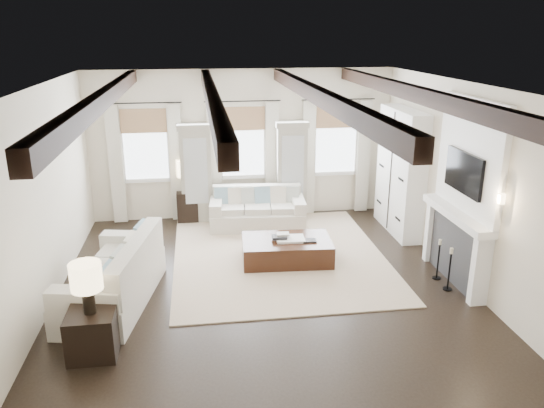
{
  "coord_description": "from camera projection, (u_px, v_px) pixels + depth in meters",
  "views": [
    {
      "loc": [
        -0.97,
        -7.48,
        3.97
      ],
      "look_at": [
        0.24,
        0.97,
        1.15
      ],
      "focal_mm": 35.0,
      "sensor_mm": 36.0,
      "label": 1
    }
  ],
  "objects": [
    {
      "name": "area_rug",
      "position": [
        279.0,
        255.0,
        9.75
      ],
      "size": [
        3.8,
        4.42,
        0.02
      ],
      "primitive_type": "cube",
      "color": "#C5B095",
      "rests_on": "ground"
    },
    {
      "name": "book_lower",
      "position": [
        279.0,
        237.0,
        9.38
      ],
      "size": [
        0.27,
        0.21,
        0.04
      ],
      "primitive_type": "cube",
      "rotation": [
        0.0,
        0.0,
        -0.06
      ],
      "color": "#262628",
      "rests_on": "tray"
    },
    {
      "name": "side_table_front",
      "position": [
        93.0,
        333.0,
        6.72
      ],
      "size": [
        0.6,
        0.6,
        0.6
      ],
      "primitive_type": "cube",
      "color": "black",
      "rests_on": "ground"
    },
    {
      "name": "book_loose",
      "position": [
        309.0,
        241.0,
        9.34
      ],
      "size": [
        0.25,
        0.19,
        0.03
      ],
      "primitive_type": "cube",
      "rotation": [
        0.0,
        0.0,
        -0.06
      ],
      "color": "#262628",
      "rests_on": "ottoman"
    },
    {
      "name": "candlestick_near",
      "position": [
        449.0,
        273.0,
        8.41
      ],
      "size": [
        0.15,
        0.15,
        0.72
      ],
      "color": "black",
      "rests_on": "ground"
    },
    {
      "name": "candlestick_far",
      "position": [
        438.0,
        262.0,
        8.79
      ],
      "size": [
        0.14,
        0.14,
        0.7
      ],
      "color": "black",
      "rests_on": "ground"
    },
    {
      "name": "sofa_left",
      "position": [
        117.0,
        278.0,
        8.0
      ],
      "size": [
        1.46,
        2.46,
        0.99
      ],
      "color": "silver",
      "rests_on": "ground"
    },
    {
      "name": "ground",
      "position": [
        266.0,
        292.0,
        8.41
      ],
      "size": [
        7.5,
        7.5,
        0.0
      ],
      "primitive_type": "plane",
      "color": "black",
      "rests_on": "ground"
    },
    {
      "name": "tray",
      "position": [
        290.0,
        239.0,
        9.4
      ],
      "size": [
        0.52,
        0.41,
        0.04
      ],
      "primitive_type": "cube",
      "rotation": [
        0.0,
        0.0,
        -0.06
      ],
      "color": "white",
      "rests_on": "ottoman"
    },
    {
      "name": "ottoman",
      "position": [
        287.0,
        250.0,
        9.48
      ],
      "size": [
        1.62,
        1.07,
        0.41
      ],
      "primitive_type": "cube",
      "rotation": [
        0.0,
        0.0,
        -0.06
      ],
      "color": "black",
      "rests_on": "ground"
    },
    {
      "name": "side_table_back",
      "position": [
        188.0,
        206.0,
        11.47
      ],
      "size": [
        0.44,
        0.44,
        0.67
      ],
      "primitive_type": "cube",
      "color": "black",
      "rests_on": "ground"
    },
    {
      "name": "room_shell",
      "position": [
        303.0,
        162.0,
        8.76
      ],
      "size": [
        6.54,
        7.54,
        3.22
      ],
      "color": "silver",
      "rests_on": "ground"
    },
    {
      "name": "lamp_front",
      "position": [
        86.0,
        279.0,
        6.49
      ],
      "size": [
        0.39,
        0.39,
        0.67
      ],
      "color": "black",
      "rests_on": "side_table_front"
    },
    {
      "name": "book_upper",
      "position": [
        283.0,
        234.0,
        9.42
      ],
      "size": [
        0.23,
        0.18,
        0.03
      ],
      "primitive_type": "cube",
      "rotation": [
        0.0,
        0.0,
        -0.06
      ],
      "color": "beige",
      "rests_on": "book_lower"
    },
    {
      "name": "sofa_back",
      "position": [
        257.0,
        211.0,
        11.12
      ],
      "size": [
        2.02,
        1.04,
        0.84
      ],
      "color": "silver",
      "rests_on": "ground"
    },
    {
      "name": "lamp_back",
      "position": [
        186.0,
        170.0,
        11.22
      ],
      "size": [
        0.4,
        0.4,
        0.69
      ],
      "color": "black",
      "rests_on": "side_table_back"
    }
  ]
}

